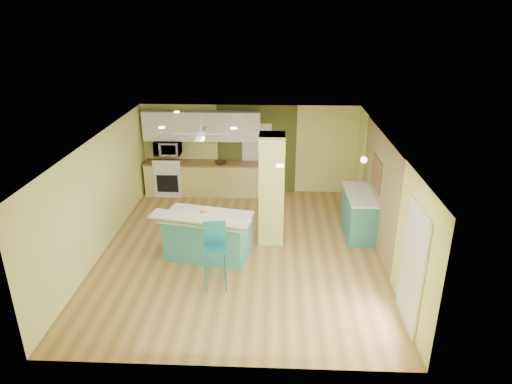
% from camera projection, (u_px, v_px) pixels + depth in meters
% --- Properties ---
extents(floor, '(6.00, 7.00, 0.01)m').
position_uv_depth(floor, '(241.00, 250.00, 10.03)').
color(floor, olive).
rests_on(floor, ground).
extents(ceiling, '(6.00, 7.00, 0.01)m').
position_uv_depth(ceiling, '(239.00, 140.00, 9.08)').
color(ceiling, white).
rests_on(ceiling, wall_back).
extents(wall_back, '(6.00, 0.01, 2.50)m').
position_uv_depth(wall_back, '(250.00, 149.00, 12.80)').
color(wall_back, '#DEE47A').
rests_on(wall_back, floor).
extents(wall_front, '(6.00, 0.01, 2.50)m').
position_uv_depth(wall_front, '(221.00, 296.00, 6.32)').
color(wall_front, '#DEE47A').
rests_on(wall_front, floor).
extents(wall_left, '(0.01, 7.00, 2.50)m').
position_uv_depth(wall_left, '(99.00, 195.00, 9.68)').
color(wall_left, '#DEE47A').
rests_on(wall_left, floor).
extents(wall_right, '(0.01, 7.00, 2.50)m').
position_uv_depth(wall_right, '(385.00, 200.00, 9.44)').
color(wall_right, '#DEE47A').
rests_on(wall_right, floor).
extents(wood_panel, '(0.02, 3.40, 2.50)m').
position_uv_depth(wood_panel, '(378.00, 189.00, 9.99)').
color(wood_panel, olive).
rests_on(wood_panel, floor).
extents(olive_accent, '(2.20, 0.02, 2.50)m').
position_uv_depth(olive_accent, '(257.00, 149.00, 12.78)').
color(olive_accent, '#485020').
rests_on(olive_accent, floor).
extents(interior_door, '(0.82, 0.05, 2.00)m').
position_uv_depth(interior_door, '(257.00, 158.00, 12.85)').
color(interior_door, silver).
rests_on(interior_door, floor).
extents(french_door, '(0.04, 1.08, 2.10)m').
position_uv_depth(french_door, '(412.00, 268.00, 7.39)').
color(french_door, white).
rests_on(french_door, floor).
extents(column, '(0.55, 0.55, 2.50)m').
position_uv_depth(column, '(271.00, 189.00, 10.00)').
color(column, '#C3CB5E').
rests_on(column, floor).
extents(kitchen_run, '(3.25, 0.63, 0.94)m').
position_uv_depth(kitchen_run, '(203.00, 178.00, 12.87)').
color(kitchen_run, '#CFC66C').
rests_on(kitchen_run, floor).
extents(stove, '(0.76, 0.66, 1.08)m').
position_uv_depth(stove, '(170.00, 178.00, 12.90)').
color(stove, white).
rests_on(stove, floor).
extents(upper_cabinets, '(3.20, 0.34, 0.80)m').
position_uv_depth(upper_cabinets, '(202.00, 126.00, 12.42)').
color(upper_cabinets, white).
rests_on(upper_cabinets, wall_back).
extents(microwave, '(0.70, 0.48, 0.39)m').
position_uv_depth(microwave, '(168.00, 148.00, 12.57)').
color(microwave, white).
rests_on(microwave, wall_back).
extents(ceiling_fan, '(1.41, 1.41, 0.61)m').
position_uv_depth(ceiling_fan, '(201.00, 134.00, 11.14)').
color(ceiling_fan, white).
rests_on(ceiling_fan, ceiling).
extents(pendant_lamp, '(0.14, 0.14, 0.69)m').
position_uv_depth(pendant_lamp, '(364.00, 160.00, 9.91)').
color(pendant_lamp, silver).
rests_on(pendant_lamp, ceiling).
extents(wall_decor, '(0.03, 0.90, 0.70)m').
position_uv_depth(wall_decor, '(377.00, 174.00, 10.07)').
color(wall_decor, brown).
rests_on(wall_decor, wood_panel).
extents(peninsula, '(2.11, 1.46, 1.09)m').
position_uv_depth(peninsula, '(207.00, 235.00, 9.58)').
color(peninsula, teal).
rests_on(peninsula, floor).
extents(bar_stool, '(0.48, 0.48, 1.29)m').
position_uv_depth(bar_stool, '(215.00, 244.00, 8.49)').
color(bar_stool, teal).
rests_on(bar_stool, floor).
extents(side_counter, '(0.66, 1.57, 1.01)m').
position_uv_depth(side_counter, '(359.00, 213.00, 10.62)').
color(side_counter, teal).
rests_on(side_counter, floor).
extents(fruit_bowl, '(0.35, 0.35, 0.08)m').
position_uv_depth(fruit_bowl, '(221.00, 162.00, 12.57)').
color(fruit_bowl, '#3C2218').
rests_on(fruit_bowl, kitchen_run).
extents(canister, '(0.14, 0.14, 0.16)m').
position_uv_depth(canister, '(204.00, 212.00, 9.41)').
color(canister, gold).
rests_on(canister, peninsula).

